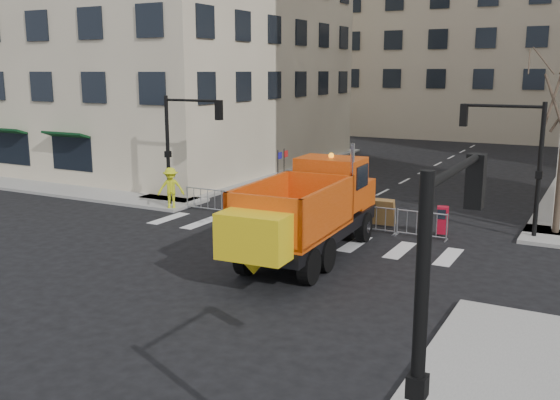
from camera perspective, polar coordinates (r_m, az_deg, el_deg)
The scene contains 13 objects.
ground at distance 20.68m, azimuth -5.35°, elevation -6.80°, with size 120.00×120.00×0.00m, color black.
sidewalk_back at distance 27.86m, azimuth 4.33°, elevation -1.74°, with size 64.00×5.00×0.15m, color gray.
building_far at distance 69.38m, azimuth 19.83°, elevation 15.59°, with size 30.00×18.00×24.00m, color #BDAA90.
traffic_light_left at distance 30.64m, azimuth -10.22°, elevation 4.33°, with size 0.18×0.18×5.40m, color black.
traffic_light_right at distance 26.20m, azimuth 22.62°, elevation 2.37°, with size 0.18×0.18×5.40m, color black.
traffic_light_near at distance 8.48m, azimuth 12.47°, elevation -15.67°, with size 0.18×0.18×5.40m, color black.
crowd_barriers at distance 27.26m, azimuth 2.14°, elevation -0.99°, with size 12.60×0.60×1.10m, color #9EA0A5, non-canonical shape.
plow_truck at distance 21.88m, azimuth 2.55°, elevation -0.86°, with size 3.49×10.50×4.03m.
cop_a at distance 26.08m, azimuth 4.39°, elevation -1.00°, with size 0.60×0.39×1.64m, color black.
cop_b at distance 25.80m, azimuth 5.84°, elevation -1.00°, with size 0.87×0.68×1.78m, color black.
cop_c at distance 26.34m, azimuth 3.11°, elevation -0.84°, with size 0.97×0.40×1.65m, color black.
worker at distance 29.94m, azimuth -9.95°, elevation 1.10°, with size 1.25×0.72×1.93m, color #D0D819.
newspaper_box at distance 25.77m, azimuth 14.63°, elevation -1.78°, with size 0.45×0.40×1.10m, color #A10C20.
Camera 1 is at (10.91, -16.30, 6.57)m, focal length 40.00 mm.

